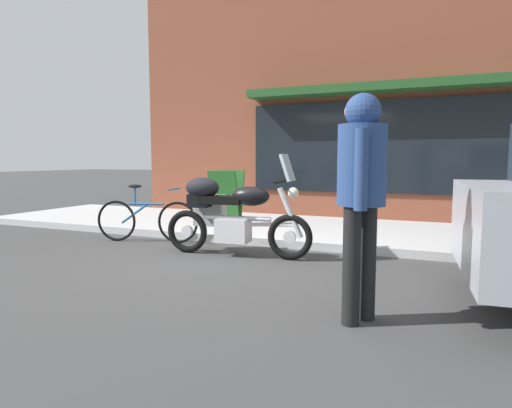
{
  "coord_description": "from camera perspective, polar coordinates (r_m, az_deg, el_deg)",
  "views": [
    {
      "loc": [
        2.63,
        -4.95,
        1.31
      ],
      "look_at": [
        0.27,
        0.55,
        0.7
      ],
      "focal_mm": 30.9,
      "sensor_mm": 36.0,
      "label": 1
    }
  ],
  "objects": [
    {
      "name": "sandwich_board_sign",
      "position": [
        7.94,
        -3.86,
        0.8
      ],
      "size": [
        0.55,
        0.42,
        0.99
      ],
      "color": "#1E511E",
      "rests_on": "sidewalk_curb"
    },
    {
      "name": "parked_bicycle",
      "position": [
        7.18,
        -14.02,
        -1.94
      ],
      "size": [
        1.65,
        0.55,
        0.92
      ],
      "color": "black",
      "rests_on": "ground_plane"
    },
    {
      "name": "ground_plane",
      "position": [
        5.76,
        -4.66,
        -7.35
      ],
      "size": [
        80.0,
        80.0,
        0.0
      ],
      "primitive_type": "plane",
      "color": "#3B3B3B"
    },
    {
      "name": "pedestrian_walking",
      "position": [
        3.55,
        13.47,
        3.09
      ],
      "size": [
        0.43,
        0.55,
        1.82
      ],
      "color": "black",
      "rests_on": "ground_plane"
    },
    {
      "name": "touring_motorcycle",
      "position": [
        6.01,
        -3.62,
        -1.04
      ],
      "size": [
        2.08,
        0.62,
        1.38
      ],
      "color": "black",
      "rests_on": "ground_plane"
    }
  ]
}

